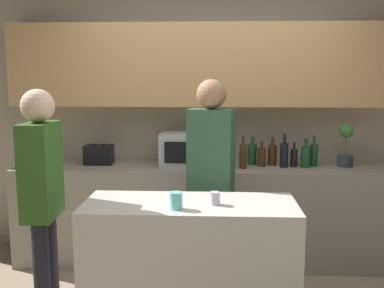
% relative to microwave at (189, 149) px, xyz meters
% --- Properties ---
extents(back_wall, '(6.40, 0.40, 2.70)m').
position_rel_microwave_xyz_m(back_wall, '(0.22, 0.24, 0.48)').
color(back_wall, '#B2A893').
rests_on(back_wall, ground_plane).
extents(back_counter, '(3.60, 0.62, 0.91)m').
position_rel_microwave_xyz_m(back_counter, '(0.22, -0.03, -0.60)').
color(back_counter, gray).
rests_on(back_counter, ground_plane).
extents(kitchen_island, '(1.40, 0.56, 0.91)m').
position_rel_microwave_xyz_m(kitchen_island, '(0.07, -1.24, -0.60)').
color(kitchen_island, beige).
rests_on(kitchen_island, ground_plane).
extents(microwave, '(0.52, 0.39, 0.30)m').
position_rel_microwave_xyz_m(microwave, '(0.00, 0.00, 0.00)').
color(microwave, '#B7BABC').
rests_on(microwave, back_counter).
extents(toaster, '(0.26, 0.16, 0.18)m').
position_rel_microwave_xyz_m(toaster, '(-0.84, 0.00, -0.06)').
color(toaster, black).
rests_on(toaster, back_counter).
extents(potted_plant, '(0.14, 0.14, 0.40)m').
position_rel_microwave_xyz_m(potted_plant, '(1.43, 0.00, 0.05)').
color(potted_plant, '#333D4C').
rests_on(potted_plant, back_counter).
extents(bottle_0, '(0.07, 0.07, 0.30)m').
position_rel_microwave_xyz_m(bottle_0, '(0.49, -0.13, -0.04)').
color(bottle_0, '#472814').
rests_on(bottle_0, back_counter).
extents(bottle_1, '(0.09, 0.09, 0.26)m').
position_rel_microwave_xyz_m(bottle_1, '(0.59, 0.05, -0.05)').
color(bottle_1, '#194723').
rests_on(bottle_1, back_counter).
extents(bottle_2, '(0.07, 0.07, 0.23)m').
position_rel_microwave_xyz_m(bottle_2, '(0.67, -0.02, -0.06)').
color(bottle_2, '#472814').
rests_on(bottle_2, back_counter).
extents(bottle_3, '(0.08, 0.08, 0.26)m').
position_rel_microwave_xyz_m(bottle_3, '(0.77, 0.03, -0.05)').
color(bottle_3, '#472814').
rests_on(bottle_3, back_counter).
extents(bottle_4, '(0.07, 0.07, 0.31)m').
position_rel_microwave_xyz_m(bottle_4, '(0.87, -0.06, -0.03)').
color(bottle_4, black).
rests_on(bottle_4, back_counter).
extents(bottle_5, '(0.07, 0.07, 0.22)m').
position_rel_microwave_xyz_m(bottle_5, '(0.96, -0.03, -0.07)').
color(bottle_5, black).
rests_on(bottle_5, back_counter).
extents(bottle_6, '(0.08, 0.08, 0.27)m').
position_rel_microwave_xyz_m(bottle_6, '(1.06, -0.06, -0.05)').
color(bottle_6, '#194723').
rests_on(bottle_6, back_counter).
extents(bottle_7, '(0.08, 0.08, 0.28)m').
position_rel_microwave_xyz_m(bottle_7, '(1.15, 0.01, -0.04)').
color(bottle_7, '#194723').
rests_on(bottle_7, back_counter).
extents(cup_0, '(0.08, 0.08, 0.11)m').
position_rel_microwave_xyz_m(cup_0, '(-0.01, -1.39, -0.09)').
color(cup_0, '#74E6DE').
rests_on(cup_0, kitchen_island).
extents(cup_1, '(0.07, 0.07, 0.08)m').
position_rel_microwave_xyz_m(cup_1, '(0.24, -1.28, -0.11)').
color(cup_1, silver).
rests_on(cup_1, kitchen_island).
extents(person_left, '(0.22, 0.34, 1.65)m').
position_rel_microwave_xyz_m(person_left, '(-0.90, -1.26, -0.08)').
color(person_left, black).
rests_on(person_left, ground_plane).
extents(person_center, '(0.38, 0.27, 1.71)m').
position_rel_microwave_xyz_m(person_center, '(0.21, -0.70, -0.04)').
color(person_center, black).
rests_on(person_center, ground_plane).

